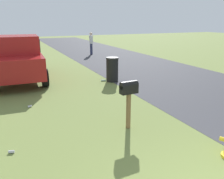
% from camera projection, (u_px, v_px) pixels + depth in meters
% --- Properties ---
extents(road_asphalt, '(60.00, 6.14, 0.01)m').
position_uv_depth(road_asphalt, '(194.00, 85.00, 10.23)').
color(road_asphalt, '#38383D').
rests_on(road_asphalt, ground).
extents(mailbox, '(0.23, 0.47, 1.28)m').
position_uv_depth(mailbox, '(129.00, 91.00, 5.92)').
color(mailbox, brown).
rests_on(mailbox, ground).
extents(pickup_truck, '(5.34, 2.44, 2.09)m').
position_uv_depth(pickup_truck, '(17.00, 57.00, 10.75)').
color(pickup_truck, maroon).
rests_on(pickup_truck, ground).
extents(trash_bin, '(0.57, 0.57, 1.12)m').
position_uv_depth(trash_bin, '(112.00, 69.00, 10.73)').
color(trash_bin, black).
rests_on(trash_bin, ground).
extents(pedestrian, '(0.36, 0.47, 1.78)m').
position_uv_depth(pedestrian, '(91.00, 42.00, 18.86)').
color(pedestrian, '#2D3351').
rests_on(pedestrian, ground).
extents(litter_bottle_midfield_b, '(0.12, 0.23, 0.07)m').
position_uv_depth(litter_bottle_midfield_b, '(103.00, 80.00, 10.88)').
color(litter_bottle_midfield_b, '#B2D8BF').
rests_on(litter_bottle_midfield_b, ground).
extents(litter_cup_by_mailbox, '(0.11, 0.12, 0.08)m').
position_uv_depth(litter_cup_by_mailbox, '(111.00, 81.00, 10.72)').
color(litter_cup_by_mailbox, white).
rests_on(litter_cup_by_mailbox, ground).
extents(litter_can_far_scatter, '(0.09, 0.13, 0.07)m').
position_uv_depth(litter_can_far_scatter, '(30.00, 106.00, 7.64)').
color(litter_can_far_scatter, silver).
rests_on(litter_can_far_scatter, ground).
extents(litter_can_near_hydrant, '(0.10, 0.13, 0.07)m').
position_uv_depth(litter_can_near_hydrant, '(11.00, 152.00, 5.02)').
color(litter_can_near_hydrant, silver).
rests_on(litter_can_near_hydrant, ground).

